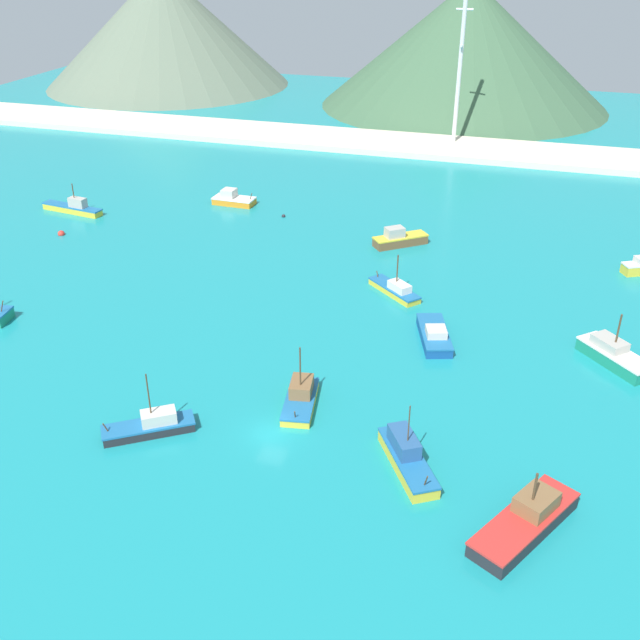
{
  "coord_description": "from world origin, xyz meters",
  "views": [
    {
      "loc": [
        19.5,
        -49.78,
        40.84
      ],
      "look_at": [
        -1.6,
        20.73,
        0.69
      ],
      "focal_mm": 40.98,
      "sensor_mm": 36.0,
      "label": 1
    }
  ],
  "objects_px": {
    "fishing_boat_10": "(233,199)",
    "fishing_boat_13": "(73,208)",
    "fishing_boat_7": "(614,355)",
    "buoy_1": "(284,216)",
    "fishing_boat_14": "(526,520)",
    "fishing_boat_12": "(151,426)",
    "fishing_boat_6": "(399,239)",
    "fishing_boat_4": "(407,456)",
    "fishing_boat_0": "(395,289)",
    "fishing_boat_9": "(301,397)",
    "radio_tower": "(460,64)",
    "buoy_0": "(61,234)",
    "fishing_boat_2": "(434,335)"
  },
  "relations": [
    {
      "from": "fishing_boat_14",
      "to": "buoy_1",
      "type": "bearing_deg",
      "value": 124.27
    },
    {
      "from": "fishing_boat_7",
      "to": "radio_tower",
      "type": "height_order",
      "value": "radio_tower"
    },
    {
      "from": "fishing_boat_14",
      "to": "radio_tower",
      "type": "distance_m",
      "value": 110.2
    },
    {
      "from": "fishing_boat_2",
      "to": "fishing_boat_10",
      "type": "relative_size",
      "value": 1.26
    },
    {
      "from": "buoy_0",
      "to": "buoy_1",
      "type": "distance_m",
      "value": 33.6
    },
    {
      "from": "fishing_boat_2",
      "to": "fishing_boat_12",
      "type": "relative_size",
      "value": 1.08
    },
    {
      "from": "fishing_boat_13",
      "to": "buoy_1",
      "type": "relative_size",
      "value": 17.77
    },
    {
      "from": "fishing_boat_0",
      "to": "fishing_boat_12",
      "type": "xyz_separation_m",
      "value": [
        -15.62,
        -34.08,
        0.1
      ]
    },
    {
      "from": "fishing_boat_12",
      "to": "fishing_boat_7",
      "type": "bearing_deg",
      "value": 31.2
    },
    {
      "from": "fishing_boat_10",
      "to": "fishing_boat_12",
      "type": "relative_size",
      "value": 0.86
    },
    {
      "from": "fishing_boat_4",
      "to": "fishing_boat_6",
      "type": "distance_m",
      "value": 48.75
    },
    {
      "from": "fishing_boat_6",
      "to": "buoy_1",
      "type": "bearing_deg",
      "value": 162.81
    },
    {
      "from": "fishing_boat_7",
      "to": "buoy_1",
      "type": "relative_size",
      "value": 13.22
    },
    {
      "from": "fishing_boat_14",
      "to": "fishing_boat_7",
      "type": "bearing_deg",
      "value": 74.42
    },
    {
      "from": "fishing_boat_2",
      "to": "buoy_0",
      "type": "bearing_deg",
      "value": 165.26
    },
    {
      "from": "fishing_boat_12",
      "to": "radio_tower",
      "type": "height_order",
      "value": "radio_tower"
    },
    {
      "from": "fishing_boat_0",
      "to": "fishing_boat_6",
      "type": "distance_m",
      "value": 15.93
    },
    {
      "from": "fishing_boat_2",
      "to": "fishing_boat_7",
      "type": "xyz_separation_m",
      "value": [
        18.78,
        0.76,
        0.24
      ]
    },
    {
      "from": "fishing_boat_12",
      "to": "fishing_boat_4",
      "type": "bearing_deg",
      "value": 5.17
    },
    {
      "from": "fishing_boat_7",
      "to": "fishing_boat_13",
      "type": "distance_m",
      "value": 83.7
    },
    {
      "from": "buoy_1",
      "to": "radio_tower",
      "type": "relative_size",
      "value": 0.02
    },
    {
      "from": "fishing_boat_0",
      "to": "buoy_0",
      "type": "bearing_deg",
      "value": 174.29
    },
    {
      "from": "fishing_boat_2",
      "to": "fishing_boat_6",
      "type": "relative_size",
      "value": 1.13
    },
    {
      "from": "buoy_0",
      "to": "fishing_boat_9",
      "type": "bearing_deg",
      "value": -33.16
    },
    {
      "from": "fishing_boat_2",
      "to": "buoy_0",
      "type": "relative_size",
      "value": 8.61
    },
    {
      "from": "fishing_boat_7",
      "to": "fishing_boat_12",
      "type": "height_order",
      "value": "fishing_boat_12"
    },
    {
      "from": "fishing_boat_9",
      "to": "fishing_boat_13",
      "type": "height_order",
      "value": "fishing_boat_9"
    },
    {
      "from": "fishing_boat_10",
      "to": "fishing_boat_13",
      "type": "bearing_deg",
      "value": -154.22
    },
    {
      "from": "fishing_boat_10",
      "to": "fishing_boat_12",
      "type": "height_order",
      "value": "fishing_boat_12"
    },
    {
      "from": "fishing_boat_4",
      "to": "fishing_boat_6",
      "type": "relative_size",
      "value": 1.14
    },
    {
      "from": "fishing_boat_4",
      "to": "fishing_boat_9",
      "type": "bearing_deg",
      "value": 152.05
    },
    {
      "from": "fishing_boat_4",
      "to": "fishing_boat_0",
      "type": "bearing_deg",
      "value": 103.11
    },
    {
      "from": "fishing_boat_6",
      "to": "fishing_boat_10",
      "type": "distance_m",
      "value": 31.07
    },
    {
      "from": "fishing_boat_9",
      "to": "fishing_boat_12",
      "type": "height_order",
      "value": "fishing_boat_9"
    },
    {
      "from": "fishing_boat_4",
      "to": "fishing_boat_6",
      "type": "bearing_deg",
      "value": 101.96
    },
    {
      "from": "fishing_boat_0",
      "to": "fishing_boat_9",
      "type": "relative_size",
      "value": 0.98
    },
    {
      "from": "fishing_boat_2",
      "to": "fishing_boat_10",
      "type": "distance_m",
      "value": 52.3
    },
    {
      "from": "buoy_0",
      "to": "fishing_boat_13",
      "type": "bearing_deg",
      "value": 112.15
    },
    {
      "from": "fishing_boat_6",
      "to": "fishing_boat_7",
      "type": "distance_m",
      "value": 37.47
    },
    {
      "from": "fishing_boat_10",
      "to": "fishing_boat_0",
      "type": "bearing_deg",
      "value": -37.84
    },
    {
      "from": "fishing_boat_6",
      "to": "fishing_boat_13",
      "type": "bearing_deg",
      "value": -178.16
    },
    {
      "from": "fishing_boat_0",
      "to": "buoy_1",
      "type": "bearing_deg",
      "value": 135.73
    },
    {
      "from": "fishing_boat_9",
      "to": "fishing_boat_10",
      "type": "xyz_separation_m",
      "value": [
        -28.27,
        50.98,
        0.02
      ]
    },
    {
      "from": "fishing_boat_6",
      "to": "fishing_boat_0",
      "type": "bearing_deg",
      "value": -80.41
    },
    {
      "from": "fishing_boat_4",
      "to": "fishing_boat_12",
      "type": "xyz_separation_m",
      "value": [
        -23.07,
        -2.09,
        -0.22
      ]
    },
    {
      "from": "radio_tower",
      "to": "fishing_boat_10",
      "type": "bearing_deg",
      "value": -123.51
    },
    {
      "from": "fishing_boat_9",
      "to": "buoy_0",
      "type": "height_order",
      "value": "fishing_boat_9"
    },
    {
      "from": "fishing_boat_0",
      "to": "fishing_boat_7",
      "type": "xyz_separation_m",
      "value": [
        25.22,
        -9.34,
        0.29
      ]
    },
    {
      "from": "fishing_boat_0",
      "to": "fishing_boat_13",
      "type": "distance_m",
      "value": 56.91
    },
    {
      "from": "fishing_boat_10",
      "to": "fishing_boat_12",
      "type": "distance_m",
      "value": 61.45
    }
  ]
}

